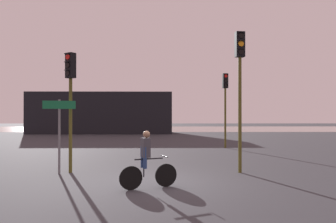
{
  "coord_description": "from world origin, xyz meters",
  "views": [
    {
      "loc": [
        0.31,
        -9.99,
        2.1
      ],
      "look_at": [
        0.5,
        5.0,
        2.2
      ],
      "focal_mm": 35.0,
      "sensor_mm": 36.0,
      "label": 1
    }
  ],
  "objects_px": {
    "traffic_light_near_left": "(70,89)",
    "cyclist": "(147,159)",
    "traffic_light_near_right": "(240,76)",
    "direction_sign_post": "(59,125)",
    "traffic_light_far_right": "(225,96)",
    "distant_building": "(102,113)"
  },
  "relations": [
    {
      "from": "traffic_light_near_left",
      "to": "cyclist",
      "type": "xyz_separation_m",
      "value": [
        2.86,
        -2.54,
        -2.16
      ]
    },
    {
      "from": "traffic_light_near_right",
      "to": "direction_sign_post",
      "type": "bearing_deg",
      "value": -5.49
    },
    {
      "from": "direction_sign_post",
      "to": "cyclist",
      "type": "relative_size",
      "value": 1.6
    },
    {
      "from": "traffic_light_far_right",
      "to": "traffic_light_near_left",
      "type": "bearing_deg",
      "value": 41.66
    },
    {
      "from": "direction_sign_post",
      "to": "traffic_light_far_right",
      "type": "bearing_deg",
      "value": -142.66
    },
    {
      "from": "traffic_light_far_right",
      "to": "cyclist",
      "type": "height_order",
      "value": "traffic_light_far_right"
    },
    {
      "from": "distant_building",
      "to": "cyclist",
      "type": "distance_m",
      "value": 26.81
    },
    {
      "from": "distant_building",
      "to": "cyclist",
      "type": "xyz_separation_m",
      "value": [
        6.2,
        -26.05,
        -1.36
      ]
    },
    {
      "from": "traffic_light_near_right",
      "to": "traffic_light_far_right",
      "type": "bearing_deg",
      "value": -104.23
    },
    {
      "from": "traffic_light_far_right",
      "to": "cyclist",
      "type": "relative_size",
      "value": 2.82
    },
    {
      "from": "distant_building",
      "to": "traffic_light_far_right",
      "type": "bearing_deg",
      "value": -55.46
    },
    {
      "from": "traffic_light_near_right",
      "to": "traffic_light_near_left",
      "type": "bearing_deg",
      "value": -8.04
    },
    {
      "from": "traffic_light_near_right",
      "to": "cyclist",
      "type": "xyz_separation_m",
      "value": [
        -3.2,
        -2.43,
        -2.64
      ]
    },
    {
      "from": "distant_building",
      "to": "traffic_light_near_left",
      "type": "xyz_separation_m",
      "value": [
        3.34,
        -23.51,
        0.8
      ]
    },
    {
      "from": "direction_sign_post",
      "to": "distant_building",
      "type": "bearing_deg",
      "value": -94.52
    },
    {
      "from": "traffic_light_near_left",
      "to": "traffic_light_near_right",
      "type": "bearing_deg",
      "value": -147.66
    },
    {
      "from": "traffic_light_far_right",
      "to": "direction_sign_post",
      "type": "distance_m",
      "value": 11.45
    },
    {
      "from": "traffic_light_near_left",
      "to": "traffic_light_near_right",
      "type": "height_order",
      "value": "traffic_light_near_right"
    },
    {
      "from": "traffic_light_near_right",
      "to": "traffic_light_far_right",
      "type": "distance_m",
      "value": 8.48
    },
    {
      "from": "direction_sign_post",
      "to": "cyclist",
      "type": "height_order",
      "value": "direction_sign_post"
    },
    {
      "from": "distant_building",
      "to": "direction_sign_post",
      "type": "distance_m",
      "value": 23.99
    },
    {
      "from": "traffic_light_near_left",
      "to": "cyclist",
      "type": "height_order",
      "value": "traffic_light_near_left"
    }
  ]
}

